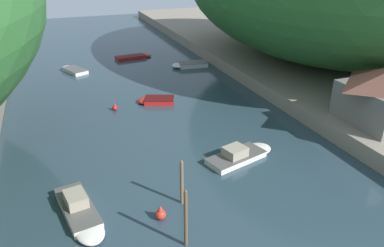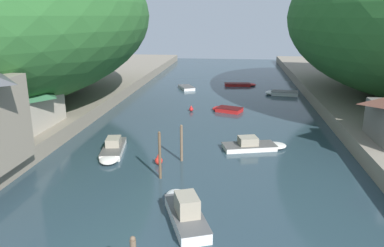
# 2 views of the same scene
# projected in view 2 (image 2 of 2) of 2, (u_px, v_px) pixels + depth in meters

# --- Properties ---
(water_surface) EXTENTS (130.00, 130.00, 0.00)m
(water_surface) POSITION_uv_depth(u_px,v_px,m) (208.00, 128.00, 38.81)
(water_surface) COLOR #283D47
(water_surface) RESTS_ON ground
(boathouse_shed) EXTENTS (6.25, 9.73, 4.56)m
(boathouse_shed) POSITION_uv_depth(u_px,v_px,m) (10.00, 104.00, 32.73)
(boathouse_shed) COLOR #B2A899
(boathouse_shed) RESTS_ON left_bank
(boat_white_cruiser) EXTENTS (5.95, 3.32, 1.13)m
(boat_white_cruiser) POSITION_uv_depth(u_px,v_px,m) (255.00, 145.00, 32.70)
(boat_white_cruiser) COLOR silver
(boat_white_cruiser) RESTS_ON water_surface
(boat_open_rowboat) EXTENTS (3.45, 4.83, 0.48)m
(boat_open_rowboat) POSITION_uv_depth(u_px,v_px,m) (186.00, 87.00, 59.83)
(boat_open_rowboat) COLOR white
(boat_open_rowboat) RESTS_ON water_surface
(boat_small_dinghy) EXTENTS (4.10, 3.10, 0.50)m
(boat_small_dinghy) POSITION_uv_depth(u_px,v_px,m) (226.00, 109.00, 45.60)
(boat_small_dinghy) COLOR red
(boat_small_dinghy) RESTS_ON water_surface
(boat_red_skiff) EXTENTS (4.92, 2.54, 0.60)m
(boat_red_skiff) POSITION_uv_depth(u_px,v_px,m) (281.00, 93.00, 54.91)
(boat_red_skiff) COLOR white
(boat_red_skiff) RESTS_ON water_surface
(boat_yellow_tender) EXTENTS (2.60, 6.06, 1.21)m
(boat_yellow_tender) POSITION_uv_depth(u_px,v_px,m) (113.00, 150.00, 31.46)
(boat_yellow_tender) COLOR silver
(boat_yellow_tender) RESTS_ON water_surface
(boat_near_quay) EXTENTS (5.37, 2.29, 0.43)m
(boat_near_quay) POSITION_uv_depth(u_px,v_px,m) (241.00, 85.00, 62.12)
(boat_near_quay) COLOR red
(boat_near_quay) RESTS_ON water_surface
(boat_moored_right) EXTENTS (3.62, 6.15, 1.76)m
(boat_moored_right) POSITION_uv_depth(u_px,v_px,m) (184.00, 210.00, 21.44)
(boat_moored_right) COLOR white
(boat_moored_right) RESTS_ON water_surface
(mooring_post_fourth) EXTENTS (0.20, 0.20, 3.53)m
(mooring_post_fourth) POSITION_uv_depth(u_px,v_px,m) (160.00, 155.00, 26.37)
(mooring_post_fourth) COLOR brown
(mooring_post_fourth) RESTS_ON water_surface
(mooring_post_farthest) EXTENTS (0.22, 0.22, 3.03)m
(mooring_post_farthest) POSITION_uv_depth(u_px,v_px,m) (181.00, 143.00, 29.67)
(mooring_post_farthest) COLOR brown
(mooring_post_farthest) RESTS_ON water_surface
(channel_buoy_near) EXTENTS (0.51, 0.51, 0.76)m
(channel_buoy_near) POSITION_uv_depth(u_px,v_px,m) (191.00, 109.00, 45.53)
(channel_buoy_near) COLOR red
(channel_buoy_near) RESTS_ON water_surface
(channel_buoy_far) EXTENTS (0.62, 0.62, 0.93)m
(channel_buoy_far) POSITION_uv_depth(u_px,v_px,m) (159.00, 160.00, 29.24)
(channel_buoy_far) COLOR red
(channel_buoy_far) RESTS_ON water_surface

